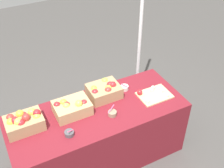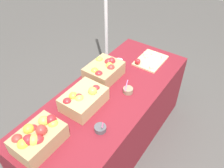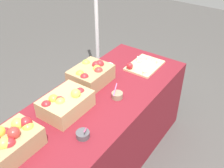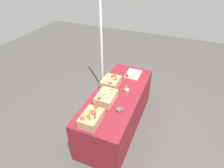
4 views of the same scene
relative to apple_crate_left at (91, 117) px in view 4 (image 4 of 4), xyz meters
The scene contains 10 objects.
ground_plane 1.11m from the apple_crate_left, ahead, with size 10.00×10.00×0.00m, color #474442.
table 0.87m from the apple_crate_left, ahead, with size 1.90×0.76×0.74m, color maroon.
apple_crate_left is the anchor object (origin of this frame).
apple_crate_middle 0.49m from the apple_crate_left, ahead, with size 0.37×0.27×0.18m.
apple_crate_right 0.90m from the apple_crate_left, ahead, with size 0.34×0.28×0.18m.
cutting_board_front 1.40m from the apple_crate_left, ahead, with size 0.36×0.26×0.08m.
sample_bowl_near 1.16m from the apple_crate_left, ahead, with size 0.09×0.09×0.10m.
sample_bowl_mid 0.88m from the apple_crate_left, 15.19° to the right, with size 0.10×0.09×0.11m.
sample_bowl_far 0.46m from the apple_crate_left, 38.79° to the right, with size 0.09×0.09×0.09m.
tent_pole 1.81m from the apple_crate_left, 20.16° to the left, with size 0.04×0.04×2.23m, color white.
Camera 4 is at (-2.34, -0.87, 2.69)m, focal length 30.54 mm.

